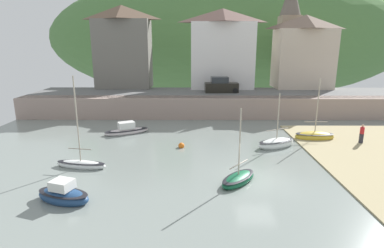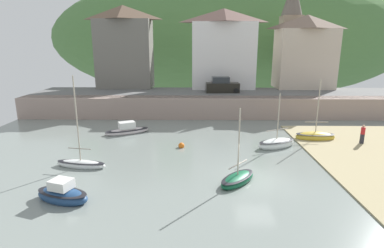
# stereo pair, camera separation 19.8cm
# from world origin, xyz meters

# --- Properties ---
(quay_seawall) EXTENTS (48.00, 9.40, 2.40)m
(quay_seawall) POSITION_xyz_m (0.00, 17.50, 1.36)
(quay_seawall) COLOR gray
(quay_seawall) RESTS_ON ground
(hillside_backdrop) EXTENTS (80.00, 44.00, 27.29)m
(hillside_backdrop) POSITION_xyz_m (4.04, 55.20, 9.55)
(hillside_backdrop) COLOR #4C793F
(hillside_backdrop) RESTS_ON ground
(waterfront_building_left) EXTENTS (7.64, 4.45, 10.88)m
(waterfront_building_left) POSITION_xyz_m (-13.56, 25.20, 7.93)
(waterfront_building_left) COLOR slate
(waterfront_building_left) RESTS_ON ground
(waterfront_building_centre) EXTENTS (8.66, 5.15, 10.44)m
(waterfront_building_centre) POSITION_xyz_m (-0.13, 25.20, 7.69)
(waterfront_building_centre) COLOR white
(waterfront_building_centre) RESTS_ON ground
(waterfront_building_right) EXTENTS (7.78, 5.10, 9.65)m
(waterfront_building_right) POSITION_xyz_m (10.93, 25.20, 7.30)
(waterfront_building_right) COLOR beige
(waterfront_building_right) RESTS_ON ground
(church_with_spire) EXTENTS (3.00, 3.00, 14.90)m
(church_with_spire) POSITION_xyz_m (9.91, 29.20, 10.09)
(church_with_spire) COLOR gray
(church_with_spire) RESTS_ON ground
(rowboat_small_beached) EXTENTS (3.37, 2.27, 1.42)m
(rowboat_small_beached) POSITION_xyz_m (-10.97, -2.87, 0.35)
(rowboat_small_beached) COLOR navy
(rowboat_small_beached) RESTS_ON ground
(sailboat_white_hull) EXTENTS (4.39, 3.13, 1.25)m
(sailboat_white_hull) POSITION_xyz_m (-10.34, 10.36, 0.30)
(sailboat_white_hull) COLOR silver
(sailboat_white_hull) RESTS_ON ground
(motorboat_with_cabin) EXTENTS (3.69, 2.70, 4.70)m
(motorboat_with_cabin) POSITION_xyz_m (2.90, 6.40, 0.31)
(motorboat_with_cabin) COLOR white
(motorboat_with_cabin) RESTS_ON ground
(sailboat_far_left) EXTENTS (3.45, 1.42, 5.62)m
(sailboat_far_left) POSITION_xyz_m (6.84, 8.52, 0.31)
(sailboat_far_left) COLOR gold
(sailboat_far_left) RESTS_ON ground
(dinghy_open_wooden) EXTENTS (2.90, 3.15, 4.80)m
(dinghy_open_wooden) POSITION_xyz_m (-1.19, -0.46, 0.24)
(dinghy_open_wooden) COLOR #135535
(dinghy_open_wooden) RESTS_ON ground
(sailboat_tall_mast) EXTENTS (3.71, 1.53, 6.44)m
(sailboat_tall_mast) POSITION_xyz_m (-11.70, 1.89, 0.26)
(sailboat_tall_mast) COLOR white
(sailboat_tall_mast) RESTS_ON ground
(parked_car_near_slipway) EXTENTS (4.18, 1.90, 1.95)m
(parked_car_near_slipway) POSITION_xyz_m (-0.54, 20.70, 3.20)
(parked_car_near_slipway) COLOR black
(parked_car_near_slipway) RESTS_ON ground
(person_on_slipway) EXTENTS (0.34, 0.34, 1.62)m
(person_on_slipway) POSITION_xyz_m (10.28, 7.20, 0.98)
(person_on_slipway) COLOR #282833
(person_on_slipway) RESTS_ON ground
(mooring_buoy) EXTENTS (0.51, 0.51, 0.51)m
(mooring_buoy) POSITION_xyz_m (-4.96, 6.19, 0.15)
(mooring_buoy) COLOR orange
(mooring_buoy) RESTS_ON ground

